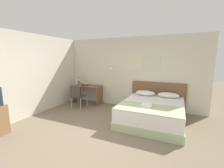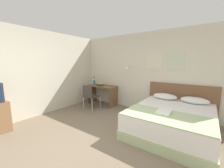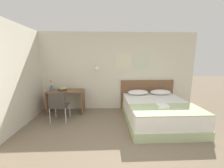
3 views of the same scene
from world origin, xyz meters
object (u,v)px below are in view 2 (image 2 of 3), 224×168
Objects in this scene: fruit_bowl at (100,84)px; flower_vase at (94,82)px; pillow_left at (165,96)px; pillow_right at (195,100)px; folded_towel_near_foot at (164,112)px; headboard at (180,101)px; throw_blanket at (165,117)px; desk at (102,91)px; bed at (171,121)px; desk_chair at (90,95)px.

fruit_bowl is 0.39m from flower_vase.
pillow_left is 0.76m from pillow_right.
pillow_left is 2.36× the size of folded_towel_near_foot.
headboard reaches higher than pillow_right.
headboard is at bearing 144.69° from pillow_right.
fruit_bowl reaches higher than throw_blanket.
pillow_right reaches higher than folded_towel_near_foot.
fruit_bowl reaches higher than pillow_right.
pillow_right is 3.16m from desk.
bed is at bearing 90.00° from throw_blanket.
pillow_left is at bearing 0.82° from desk.
flower_vase is (-0.47, 0.06, 0.34)m from desk.
bed is 3.08× the size of pillow_right.
fruit_bowl is (-2.87, 1.36, 0.21)m from throw_blanket.
fruit_bowl is at bearing -178.82° from pillow_left.
desk is at bearing -173.75° from headboard.
headboard is (0.00, 1.08, 0.23)m from bed.
throw_blanket is at bearing -64.42° from folded_towel_near_foot.
desk is (-2.77, 1.38, -0.07)m from throw_blanket.
folded_towel_near_foot is (-0.07, -0.46, 0.35)m from bed.
flower_vase is (-3.24, -0.25, 0.35)m from headboard.
bed is 1.12× the size of headboard.
bed is 0.97m from pillow_right.
folded_towel_near_foot is at bearing -76.26° from pillow_left.
flower_vase is (-3.17, 1.29, 0.23)m from folded_towel_near_foot.
flower_vase reaches higher than fruit_bowl.
pillow_right is (0.38, 0.81, 0.38)m from bed.
pillow_left reaches higher than throw_blanket.
desk is 1.35× the size of desk_chair.
folded_towel_near_foot is at bearing -109.55° from pillow_right.
folded_towel_near_foot is (-0.07, -1.54, 0.12)m from headboard.
desk reaches higher than pillow_left.
throw_blanket is 3.56m from flower_vase.
bed is 0.58m from folded_towel_near_foot.
desk_chair is (-3.18, -0.70, -0.16)m from pillow_right.
fruit_bowl is at bearing -169.80° from desk.
folded_towel_near_foot is 3.05m from fruit_bowl.
folded_towel_near_foot is 3.43m from flower_vase.
folded_towel_near_foot is (-0.07, 0.15, 0.04)m from throw_blanket.
throw_blanket is (0.00, -0.61, 0.30)m from bed.
bed is at bearing -14.33° from flower_vase.
fruit_bowl is (-2.80, 1.22, 0.17)m from folded_towel_near_foot.
fruit_bowl is at bearing -10.87° from flower_vase.
desk is (-2.39, -0.03, -0.14)m from pillow_left.
throw_blanket is 3.10m from desk.
flower_vase is (-0.45, 0.73, 0.36)m from desk_chair.
flower_vase is at bearing 165.67° from bed.
desk is 3.96× the size of fruit_bowl.
throw_blanket is 1.49× the size of desk.
bed is at bearing -2.12° from desk_chair.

